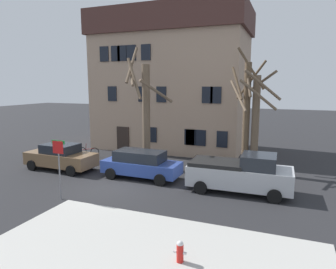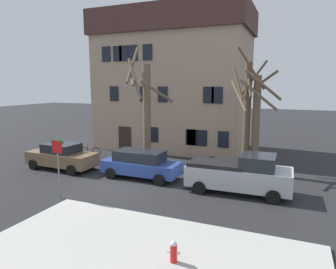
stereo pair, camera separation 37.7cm
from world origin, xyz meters
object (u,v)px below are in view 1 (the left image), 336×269
(tree_bare_mid, at_px, (246,113))
(tree_bare_far, at_px, (255,118))
(car_brown_sedan, at_px, (61,157))
(pickup_truck_silver, at_px, (240,173))
(building_main, at_px, (171,80))
(street_sign_pole, at_px, (59,158))
(car_blue_wagon, at_px, (141,164))
(fire_hydrant, at_px, (180,251))
(tree_bare_near, at_px, (145,111))
(bicycle_leaning, at_px, (89,152))

(tree_bare_mid, relative_size, tree_bare_far, 1.15)
(car_brown_sedan, distance_m, pickup_truck_silver, 11.61)
(building_main, bearing_deg, pickup_truck_silver, -51.80)
(car_brown_sedan, distance_m, street_sign_pole, 5.71)
(pickup_truck_silver, bearing_deg, street_sign_pole, -151.78)
(building_main, relative_size, tree_bare_far, 1.94)
(car_blue_wagon, height_order, street_sign_pole, street_sign_pole)
(street_sign_pole, bearing_deg, building_main, 87.98)
(building_main, bearing_deg, fire_hydrant, -68.18)
(fire_hydrant, height_order, street_sign_pole, street_sign_pole)
(tree_bare_near, bearing_deg, tree_bare_mid, 12.14)
(building_main, distance_m, pickup_truck_silver, 13.10)
(tree_bare_mid, bearing_deg, bicycle_leaning, -179.44)
(car_brown_sedan, height_order, fire_hydrant, car_brown_sedan)
(fire_hydrant, distance_m, street_sign_pole, 8.06)
(fire_hydrant, bearing_deg, street_sign_pole, 156.84)
(car_brown_sedan, height_order, bicycle_leaning, car_brown_sedan)
(tree_bare_far, relative_size, car_blue_wagon, 1.43)
(tree_bare_mid, bearing_deg, car_brown_sedan, -160.84)
(tree_bare_far, bearing_deg, building_main, 143.55)
(building_main, height_order, tree_bare_near, building_main)
(tree_bare_mid, relative_size, street_sign_pole, 2.63)
(tree_bare_near, height_order, car_brown_sedan, tree_bare_near)
(street_sign_pole, bearing_deg, pickup_truck_silver, 28.22)
(building_main, bearing_deg, car_blue_wagon, -79.98)
(fire_hydrant, bearing_deg, tree_bare_near, 120.90)
(tree_bare_mid, distance_m, bicycle_leaning, 12.39)
(car_blue_wagon, xyz_separation_m, street_sign_pole, (-2.14, -4.50, 1.17))
(fire_hydrant, height_order, bicycle_leaning, bicycle_leaning)
(pickup_truck_silver, distance_m, street_sign_pole, 9.14)
(tree_bare_near, distance_m, car_blue_wagon, 3.86)
(fire_hydrant, bearing_deg, car_brown_sedan, 145.88)
(building_main, bearing_deg, car_brown_sedan, -113.20)
(tree_bare_near, relative_size, car_brown_sedan, 1.67)
(pickup_truck_silver, relative_size, street_sign_pole, 1.81)
(building_main, xyz_separation_m, tree_bare_far, (7.74, -5.72, -2.40))
(tree_bare_near, bearing_deg, fire_hydrant, -59.10)
(tree_bare_far, bearing_deg, bicycle_leaning, -179.81)
(tree_bare_far, relative_size, fire_hydrant, 9.67)
(tree_bare_far, bearing_deg, street_sign_pole, -135.38)
(building_main, height_order, tree_bare_mid, building_main)
(fire_hydrant, bearing_deg, tree_bare_mid, 87.87)
(car_brown_sedan, relative_size, street_sign_pole, 1.64)
(pickup_truck_silver, bearing_deg, tree_bare_near, 159.22)
(bicycle_leaning, bearing_deg, fire_hydrant, -44.23)
(building_main, bearing_deg, tree_bare_far, -36.45)
(tree_bare_far, distance_m, bicycle_leaning, 12.84)
(tree_bare_far, height_order, car_brown_sedan, tree_bare_far)
(street_sign_pole, bearing_deg, tree_bare_near, 79.00)
(tree_bare_far, distance_m, pickup_truck_silver, 4.59)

